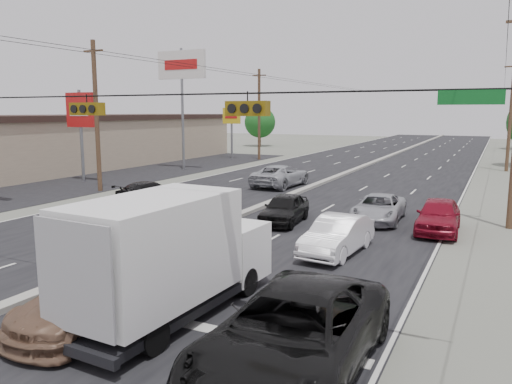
# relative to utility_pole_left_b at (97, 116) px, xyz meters

# --- Properties ---
(ground) EXTENTS (200.00, 200.00, 0.00)m
(ground) POSITION_rel_utility_pole_left_b_xyz_m (12.50, -15.00, -5.11)
(ground) COLOR #606356
(ground) RESTS_ON ground
(road_surface) EXTENTS (20.00, 160.00, 0.02)m
(road_surface) POSITION_rel_utility_pole_left_b_xyz_m (12.50, 15.00, -5.11)
(road_surface) COLOR black
(road_surface) RESTS_ON ground
(center_median) EXTENTS (0.50, 160.00, 0.20)m
(center_median) POSITION_rel_utility_pole_left_b_xyz_m (12.50, 15.00, -5.01)
(center_median) COLOR gray
(center_median) RESTS_ON ground
(strip_mall) EXTENTS (12.00, 42.00, 4.60)m
(strip_mall) POSITION_rel_utility_pole_left_b_xyz_m (-13.50, 10.00, -2.81)
(strip_mall) COLOR tan
(strip_mall) RESTS_ON ground
(parking_lot) EXTENTS (10.00, 42.00, 0.02)m
(parking_lot) POSITION_rel_utility_pole_left_b_xyz_m (-4.50, 10.00, -5.11)
(parking_lot) COLOR black
(parking_lot) RESTS_ON ground
(utility_pole_left_b) EXTENTS (1.60, 0.30, 10.00)m
(utility_pole_left_b) POSITION_rel_utility_pole_left_b_xyz_m (0.00, 0.00, 0.00)
(utility_pole_left_b) COLOR #422D1E
(utility_pole_left_b) RESTS_ON ground
(utility_pole_left_c) EXTENTS (1.60, 0.30, 10.00)m
(utility_pole_left_c) POSITION_rel_utility_pole_left_b_xyz_m (0.00, 25.00, 0.00)
(utility_pole_left_c) COLOR #422D1E
(utility_pole_left_c) RESTS_ON ground
(utility_pole_right_c) EXTENTS (1.60, 0.30, 10.00)m
(utility_pole_right_c) POSITION_rel_utility_pole_left_b_xyz_m (25.00, 25.00, 0.00)
(utility_pole_right_c) COLOR #422D1E
(utility_pole_right_c) RESTS_ON ground
(traffic_signals) EXTENTS (25.00, 0.30, 0.54)m
(traffic_signals) POSITION_rel_utility_pole_left_b_xyz_m (13.90, -15.00, 0.39)
(traffic_signals) COLOR black
(traffic_signals) RESTS_ON ground
(pole_sign_mid) EXTENTS (2.60, 0.25, 7.00)m
(pole_sign_mid) POSITION_rel_utility_pole_left_b_xyz_m (-4.50, 3.00, 0.01)
(pole_sign_mid) COLOR slate
(pole_sign_mid) RESTS_ON ground
(pole_sign_billboard) EXTENTS (5.00, 0.25, 11.00)m
(pole_sign_billboard) POSITION_rel_utility_pole_left_b_xyz_m (-2.00, 13.00, 3.76)
(pole_sign_billboard) COLOR slate
(pole_sign_billboard) RESTS_ON ground
(pole_sign_far) EXTENTS (2.20, 0.25, 6.00)m
(pole_sign_far) POSITION_rel_utility_pole_left_b_xyz_m (-3.50, 25.00, -0.70)
(pole_sign_far) COLOR slate
(pole_sign_far) RESTS_ON ground
(tree_left_far) EXTENTS (4.80, 4.80, 6.12)m
(tree_left_far) POSITION_rel_utility_pole_left_b_xyz_m (-9.50, 45.00, -1.39)
(tree_left_far) COLOR #382619
(tree_left_far) RESTS_ON ground
(box_truck) EXTENTS (2.58, 6.60, 3.30)m
(box_truck) POSITION_rel_utility_pole_left_b_xyz_m (16.85, -15.20, -3.42)
(box_truck) COLOR black
(box_truck) RESTS_ON ground
(tan_sedan) EXTENTS (2.31, 5.36, 1.54)m
(tan_sedan) POSITION_rel_utility_pole_left_b_xyz_m (15.41, -16.32, -4.34)
(tan_sedan) COLOR brown
(tan_sedan) RESTS_ON ground
(red_sedan) EXTENTS (1.57, 4.14, 1.35)m
(red_sedan) POSITION_rel_utility_pole_left_b_xyz_m (13.90, -11.13, -4.43)
(red_sedan) COLOR #B90B2A
(red_sedan) RESTS_ON ground
(black_suv) EXTENTS (2.99, 6.36, 1.76)m
(black_suv) POSITION_rel_utility_pole_left_b_xyz_m (20.84, -16.55, -4.23)
(black_suv) COLOR black
(black_suv) RESTS_ON ground
(queue_car_a) EXTENTS (2.06, 4.31, 1.42)m
(queue_car_a) POSITION_rel_utility_pole_left_b_xyz_m (15.17, -3.62, -4.40)
(queue_car_a) COLOR black
(queue_car_a) RESTS_ON ground
(queue_car_b) EXTENTS (1.88, 4.47, 1.44)m
(queue_car_b) POSITION_rel_utility_pole_left_b_xyz_m (19.05, -7.62, -4.39)
(queue_car_b) COLOR white
(queue_car_b) RESTS_ON ground
(queue_car_c) EXTENTS (2.38, 4.81, 1.31)m
(queue_car_c) POSITION_rel_utility_pole_left_b_xyz_m (19.20, -1.21, -4.45)
(queue_car_c) COLOR #A0A1A7
(queue_car_c) RESTS_ON ground
(queue_car_e) EXTENTS (1.98, 4.54, 1.52)m
(queue_car_e) POSITION_rel_utility_pole_left_b_xyz_m (22.10, -2.27, -4.35)
(queue_car_e) COLOR maroon
(queue_car_e) RESTS_ON ground
(oncoming_near) EXTENTS (2.26, 4.57, 1.28)m
(oncoming_near) POSITION_rel_utility_pole_left_b_xyz_m (5.80, -2.07, -4.47)
(oncoming_near) COLOR black
(oncoming_near) RESTS_ON ground
(oncoming_far) EXTENTS (2.88, 5.75, 1.56)m
(oncoming_far) POSITION_rel_utility_pole_left_b_xyz_m (10.26, 7.35, -4.33)
(oncoming_far) COLOR #A2A5AA
(oncoming_far) RESTS_ON ground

